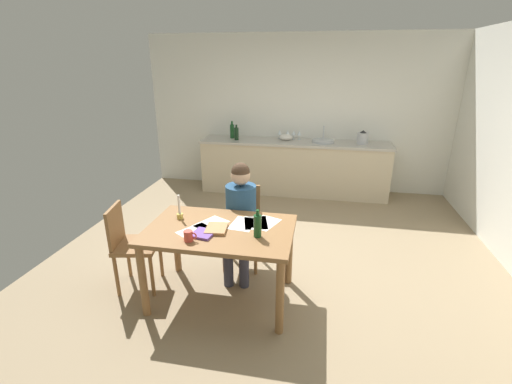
{
  "coord_description": "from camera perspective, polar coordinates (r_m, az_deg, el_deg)",
  "views": [
    {
      "loc": [
        0.46,
        -3.63,
        2.16
      ],
      "look_at": [
        -0.2,
        -0.15,
        0.85
      ],
      "focal_mm": 24.9,
      "sensor_mm": 36.0,
      "label": 1
    }
  ],
  "objects": [
    {
      "name": "wine_glass_back_left",
      "position": [
        6.16,
        5.12,
        9.46
      ],
      "size": [
        0.07,
        0.07,
        0.15
      ],
      "color": "silver",
      "rests_on": "kitchen_counter"
    },
    {
      "name": "stovetop_kettle",
      "position": [
        6.01,
        16.75,
        8.33
      ],
      "size": [
        0.18,
        0.18,
        0.22
      ],
      "color": "#B7BABF",
      "rests_on": "kitchen_counter"
    },
    {
      "name": "paper_notice",
      "position": [
        3.3,
        -2.07,
        -5.13
      ],
      "size": [
        0.24,
        0.32,
        0.0
      ],
      "primitive_type": "cube",
      "rotation": [
        0.0,
        0.0,
        -0.12
      ],
      "color": "white",
      "rests_on": "dining_table"
    },
    {
      "name": "chair_at_table",
      "position": [
        3.91,
        -2.17,
        -4.79
      ],
      "size": [
        0.43,
        0.43,
        0.89
      ],
      "color": "olive",
      "rests_on": "ground"
    },
    {
      "name": "mixing_bowl",
      "position": [
        6.09,
        4.82,
        8.77
      ],
      "size": [
        0.22,
        0.22,
        0.1
      ],
      "primitive_type": "ellipsoid",
      "color": "white",
      "rests_on": "kitchen_counter"
    },
    {
      "name": "book_magazine",
      "position": [
        3.13,
        -8.49,
        -6.64
      ],
      "size": [
        0.21,
        0.21,
        0.02
      ],
      "primitive_type": "cube",
      "rotation": [
        0.0,
        0.0,
        -0.17
      ],
      "color": "#6F4AA4",
      "rests_on": "dining_table"
    },
    {
      "name": "paper_receipt",
      "position": [
        3.21,
        -9.68,
        -6.2
      ],
      "size": [
        0.34,
        0.36,
        0.0
      ],
      "primitive_type": "cube",
      "rotation": [
        0.0,
        0.0,
        -0.6
      ],
      "color": "white",
      "rests_on": "dining_table"
    },
    {
      "name": "wine_glass_near_sink",
      "position": [
        6.14,
        6.97,
        9.37
      ],
      "size": [
        0.07,
        0.07,
        0.15
      ],
      "color": "silver",
      "rests_on": "kitchen_counter"
    },
    {
      "name": "ground_plane",
      "position": [
        4.26,
        3.08,
        -10.5
      ],
      "size": [
        5.2,
        5.2,
        0.04
      ],
      "primitive_type": "cube",
      "color": "#937F60"
    },
    {
      "name": "wine_glass_by_kettle",
      "position": [
        6.15,
        6.08,
        9.42
      ],
      "size": [
        0.07,
        0.07,
        0.15
      ],
      "color": "silver",
      "rests_on": "kitchen_counter"
    },
    {
      "name": "sink_unit",
      "position": [
        6.0,
        10.72,
        8.07
      ],
      "size": [
        0.36,
        0.36,
        0.24
      ],
      "color": "#B2B7BC",
      "rests_on": "kitchen_counter"
    },
    {
      "name": "coffee_mug",
      "position": [
        3.03,
        -10.76,
        -6.94
      ],
      "size": [
        0.11,
        0.08,
        0.09
      ],
      "color": "#D84C3F",
      "rests_on": "dining_table"
    },
    {
      "name": "candlestick",
      "position": [
        3.46,
        -12.16,
        -3.2
      ],
      "size": [
        0.06,
        0.06,
        0.24
      ],
      "color": "gold",
      "rests_on": "dining_table"
    },
    {
      "name": "wine_bottle_on_table",
      "position": [
        3.03,
        0.24,
        -5.39
      ],
      "size": [
        0.07,
        0.07,
        0.25
      ],
      "color": "#194C23",
      "rests_on": "dining_table"
    },
    {
      "name": "bottle_oil",
      "position": [
        6.23,
        -3.85,
        9.77
      ],
      "size": [
        0.07,
        0.07,
        0.29
      ],
      "color": "#194C23",
      "rests_on": "kitchen_counter"
    },
    {
      "name": "wall_back",
      "position": [
        6.3,
        6.65,
        12.35
      ],
      "size": [
        5.2,
        0.12,
        2.6
      ],
      "primitive_type": "cube",
      "color": "silver",
      "rests_on": "ground"
    },
    {
      "name": "chair_side_empty",
      "position": [
        3.71,
        -19.54,
        -7.71
      ],
      "size": [
        0.47,
        0.47,
        0.87
      ],
      "color": "olive",
      "rests_on": "ground"
    },
    {
      "name": "dining_table",
      "position": [
        3.28,
        -5.78,
        -7.47
      ],
      "size": [
        1.33,
        0.86,
        0.74
      ],
      "color": "olive",
      "rests_on": "ground"
    },
    {
      "name": "person_seated",
      "position": [
        3.7,
        -2.56,
        -3.28
      ],
      "size": [
        0.35,
        0.61,
        1.19
      ],
      "color": "navy",
      "rests_on": "ground"
    },
    {
      "name": "paper_letter",
      "position": [
        3.32,
        -0.03,
        -4.94
      ],
      "size": [
        0.28,
        0.34,
        0.0
      ],
      "primitive_type": "cube",
      "rotation": [
        0.0,
        0.0,
        0.25
      ],
      "color": "white",
      "rests_on": "dining_table"
    },
    {
      "name": "wine_glass_back_right",
      "position": [
        6.17,
        3.83,
        9.53
      ],
      "size": [
        0.07,
        0.07,
        0.15
      ],
      "color": "silver",
      "rests_on": "kitchen_counter"
    },
    {
      "name": "paper_bill",
      "position": [
        3.32,
        1.4,
        -4.97
      ],
      "size": [
        0.3,
        0.35,
        0.0
      ],
      "primitive_type": "cube",
      "rotation": [
        0.0,
        0.0,
        -0.37
      ],
      "color": "white",
      "rests_on": "dining_table"
    },
    {
      "name": "paper_envelope",
      "position": [
        3.33,
        -7.21,
        -5.05
      ],
      "size": [
        0.33,
        0.36,
        0.0
      ],
      "primitive_type": "cube",
      "rotation": [
        0.0,
        0.0,
        -0.5
      ],
      "color": "white",
      "rests_on": "dining_table"
    },
    {
      "name": "kitchen_counter",
      "position": [
        6.13,
        6.06,
        4.03
      ],
      "size": [
        3.15,
        0.64,
        0.9
      ],
      "color": "beige",
      "rests_on": "ground"
    },
    {
      "name": "bottle_vinegar",
      "position": [
        6.07,
        -3.15,
        9.37
      ],
      "size": [
        0.07,
        0.07,
        0.26
      ],
      "color": "black",
      "rests_on": "kitchen_counter"
    },
    {
      "name": "book_cookery",
      "position": [
        3.19,
        -6.38,
        -5.88
      ],
      "size": [
        0.21,
        0.25,
        0.03
      ],
      "primitive_type": "cube",
      "rotation": [
        0.0,
        0.0,
        0.11
      ],
      "color": "tan",
      "rests_on": "dining_table"
    }
  ]
}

